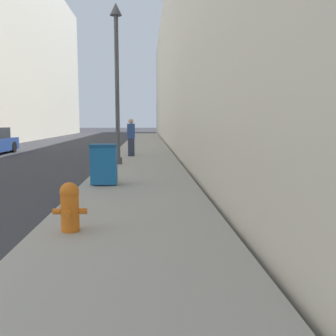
{
  "coord_description": "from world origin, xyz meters",
  "views": [
    {
      "loc": [
        5.84,
        -4.07,
        1.83
      ],
      "look_at": [
        7.04,
        17.9,
        -0.93
      ],
      "focal_mm": 40.0,
      "sensor_mm": 36.0,
      "label": 1
    }
  ],
  "objects_px": {
    "fire_hydrant": "(70,206)",
    "lamppost": "(117,69)",
    "pedestrian_on_sidewalk": "(131,137)",
    "trash_bin": "(104,164)"
  },
  "relations": [
    {
      "from": "fire_hydrant",
      "to": "lamppost",
      "type": "bearing_deg",
      "value": 89.79
    },
    {
      "from": "lamppost",
      "to": "pedestrian_on_sidewalk",
      "type": "relative_size",
      "value": 3.4
    },
    {
      "from": "fire_hydrant",
      "to": "trash_bin",
      "type": "xyz_separation_m",
      "value": [
        0.04,
        4.22,
        0.16
      ]
    },
    {
      "from": "fire_hydrant",
      "to": "pedestrian_on_sidewalk",
      "type": "relative_size",
      "value": 0.42
    },
    {
      "from": "trash_bin",
      "to": "pedestrian_on_sidewalk",
      "type": "xyz_separation_m",
      "value": [
        0.37,
        8.13,
        0.34
      ]
    },
    {
      "from": "trash_bin",
      "to": "pedestrian_on_sidewalk",
      "type": "bearing_deg",
      "value": 87.41
    },
    {
      "from": "fire_hydrant",
      "to": "trash_bin",
      "type": "height_order",
      "value": "trash_bin"
    },
    {
      "from": "trash_bin",
      "to": "lamppost",
      "type": "distance_m",
      "value": 5.77
    },
    {
      "from": "pedestrian_on_sidewalk",
      "to": "fire_hydrant",
      "type": "bearing_deg",
      "value": -91.88
    },
    {
      "from": "trash_bin",
      "to": "lamppost",
      "type": "height_order",
      "value": "lamppost"
    }
  ]
}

